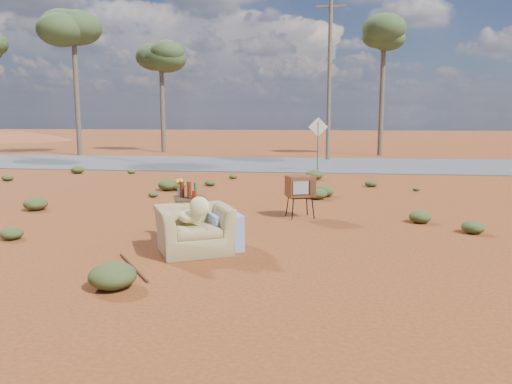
# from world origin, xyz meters

# --- Properties ---
(ground) EXTENTS (140.00, 140.00, 0.00)m
(ground) POSITION_xyz_m (0.00, 0.00, 0.00)
(ground) COLOR brown
(ground) RESTS_ON ground
(highway) EXTENTS (140.00, 7.00, 0.04)m
(highway) POSITION_xyz_m (0.00, 15.00, 0.02)
(highway) COLOR #565659
(highway) RESTS_ON ground
(armchair) EXTENTS (1.54, 1.40, 1.03)m
(armchair) POSITION_xyz_m (-0.43, -0.10, 0.48)
(armchair) COLOR #968252
(armchair) RESTS_ON ground
(tv_unit) EXTENTS (0.71, 0.64, 0.93)m
(tv_unit) POSITION_xyz_m (1.13, 2.89, 0.69)
(tv_unit) COLOR black
(tv_unit) RESTS_ON ground
(side_table) EXTENTS (0.71, 0.71, 1.12)m
(side_table) POSITION_xyz_m (-0.79, 0.54, 0.83)
(side_table) COLOR #3B2A15
(side_table) RESTS_ON ground
(rusty_bar) EXTENTS (0.91, 1.26, 0.04)m
(rusty_bar) POSITION_xyz_m (-1.20, -1.15, 0.02)
(rusty_bar) COLOR #4B1D14
(rusty_bar) RESTS_ON ground
(road_sign) EXTENTS (0.78, 0.06, 2.19)m
(road_sign) POSITION_xyz_m (1.50, 12.00, 1.50)
(road_sign) COLOR brown
(road_sign) RESTS_ON ground
(eucalyptus_left) EXTENTS (3.20, 3.20, 8.10)m
(eucalyptus_left) POSITION_xyz_m (-12.00, 19.00, 6.92)
(eucalyptus_left) COLOR brown
(eucalyptus_left) RESTS_ON ground
(eucalyptus_near_left) EXTENTS (3.20, 3.20, 6.60)m
(eucalyptus_near_left) POSITION_xyz_m (-8.00, 22.00, 5.45)
(eucalyptus_near_left) COLOR brown
(eucalyptus_near_left) RESTS_ON ground
(eucalyptus_center) EXTENTS (3.20, 3.20, 7.60)m
(eucalyptus_center) POSITION_xyz_m (5.00, 21.00, 6.43)
(eucalyptus_center) COLOR brown
(eucalyptus_center) RESTS_ON ground
(utility_pole_center) EXTENTS (1.40, 0.20, 8.00)m
(utility_pole_center) POSITION_xyz_m (2.00, 17.50, 4.15)
(utility_pole_center) COLOR brown
(utility_pole_center) RESTS_ON ground
(scrub_patch) EXTENTS (17.49, 8.07, 0.33)m
(scrub_patch) POSITION_xyz_m (-0.82, 4.41, 0.14)
(scrub_patch) COLOR #404D21
(scrub_patch) RESTS_ON ground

